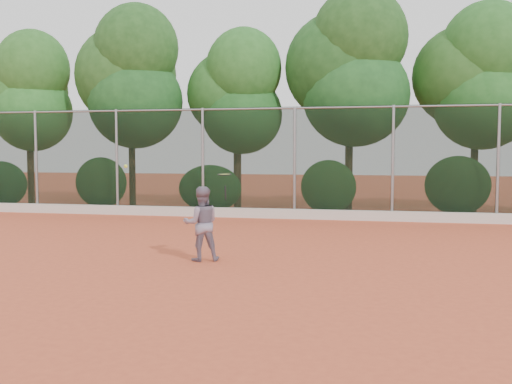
# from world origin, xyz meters

# --- Properties ---
(ground) EXTENTS (80.00, 80.00, 0.00)m
(ground) POSITION_xyz_m (0.00, 0.00, 0.00)
(ground) COLOR #CA502F
(ground) RESTS_ON ground
(concrete_curb) EXTENTS (24.00, 0.20, 0.30)m
(concrete_curb) POSITION_xyz_m (0.00, 6.82, 0.15)
(concrete_curb) COLOR beige
(concrete_curb) RESTS_ON ground
(tennis_player) EXTENTS (0.85, 0.77, 1.44)m
(tennis_player) POSITION_xyz_m (-0.80, -0.31, 0.72)
(tennis_player) COLOR slate
(tennis_player) RESTS_ON ground
(chainlink_fence) EXTENTS (24.09, 0.09, 3.50)m
(chainlink_fence) POSITION_xyz_m (-0.00, 7.00, 1.86)
(chainlink_fence) COLOR black
(chainlink_fence) RESTS_ON ground
(foliage_backdrop) EXTENTS (23.70, 3.63, 7.55)m
(foliage_backdrop) POSITION_xyz_m (-0.55, 8.98, 4.40)
(foliage_backdrop) COLOR #422B19
(foliage_backdrop) RESTS_ON ground
(tennis_racket) EXTENTS (0.30, 0.30, 0.50)m
(tennis_racket) POSITION_xyz_m (-0.31, -0.42, 1.64)
(tennis_racket) COLOR black
(tennis_racket) RESTS_ON ground
(tennis_ball_in_flight) EXTENTS (0.07, 0.07, 0.07)m
(tennis_ball_in_flight) POSITION_xyz_m (-2.40, -0.20, 1.81)
(tennis_ball_in_flight) COLOR #D4F437
(tennis_ball_in_flight) RESTS_ON ground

